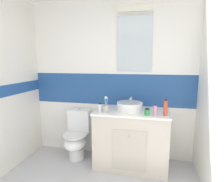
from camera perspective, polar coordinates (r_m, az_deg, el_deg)
wall_back_tiled at (r=2.93m, az=-0.07°, el=3.77°), size 3.20×0.20×2.50m
vanity_cabinet at (r=2.77m, az=6.09°, el=-14.61°), size 1.05×0.59×0.85m
sink_basin at (r=2.61m, az=5.59°, el=-4.77°), size 0.37×0.41×0.17m
toilet at (r=3.03m, az=-11.01°, el=-13.81°), size 0.37×0.50×0.78m
toothbrush_cup at (r=2.50m, az=-1.99°, el=-5.43°), size 0.08×0.08×0.23m
soap_dispenser at (r=2.42m, az=13.42°, el=-5.99°), size 0.05×0.05×0.17m
shampoo_bottle_tall at (r=2.43m, az=16.56°, el=-5.13°), size 0.05×0.05×0.22m
lotion_bottle_short at (r=2.52m, az=-3.81°, el=-5.28°), size 0.05×0.05×0.13m
hair_gel_jar at (r=2.42m, az=11.04°, el=-6.53°), size 0.07×0.07×0.09m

